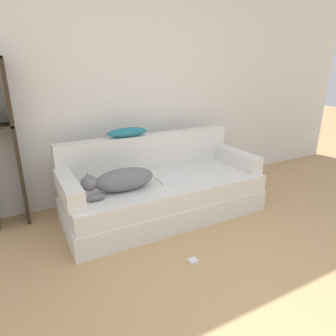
# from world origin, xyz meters

# --- Properties ---
(wall_back) EXTENTS (7.35, 0.06, 2.70)m
(wall_back) POSITION_xyz_m (0.00, 2.55, 1.35)
(wall_back) COLOR silver
(wall_back) RESTS_ON ground_plane
(couch) EXTENTS (2.10, 0.92, 0.41)m
(couch) POSITION_xyz_m (0.15, 1.79, 0.20)
(couch) COLOR silver
(couch) RESTS_ON ground_plane
(couch_backrest) EXTENTS (2.06, 0.15, 0.40)m
(couch_backrest) POSITION_xyz_m (0.15, 2.18, 0.61)
(couch_backrest) COLOR silver
(couch_backrest) RESTS_ON couch
(couch_arm_left) EXTENTS (0.15, 0.73, 0.18)m
(couch_arm_left) POSITION_xyz_m (-0.83, 1.79, 0.50)
(couch_arm_left) COLOR silver
(couch_arm_left) RESTS_ON couch
(couch_arm_right) EXTENTS (0.15, 0.73, 0.18)m
(couch_arm_right) POSITION_xyz_m (1.13, 1.79, 0.50)
(couch_arm_right) COLOR silver
(couch_arm_right) RESTS_ON couch
(dog) EXTENTS (0.71, 0.28, 0.23)m
(dog) POSITION_xyz_m (-0.36, 1.71, 0.52)
(dog) COLOR slate
(dog) RESTS_ON couch
(laptop) EXTENTS (0.34, 0.26, 0.02)m
(laptop) POSITION_xyz_m (0.23, 1.74, 0.42)
(laptop) COLOR silver
(laptop) RESTS_ON couch
(throw_pillow) EXTENTS (0.46, 0.15, 0.10)m
(throw_pillow) POSITION_xyz_m (-0.09, 2.19, 0.86)
(throw_pillow) COLOR teal
(throw_pillow) RESTS_ON couch_backrest
(power_adapter) EXTENTS (0.07, 0.07, 0.02)m
(power_adapter) POSITION_xyz_m (-0.03, 0.91, 0.01)
(power_adapter) COLOR silver
(power_adapter) RESTS_ON ground_plane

